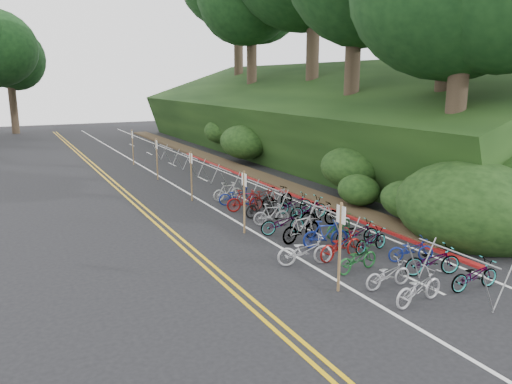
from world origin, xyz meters
TOP-DOWN VIEW (x-y plane):
  - ground at (0.00, 0.00)m, footprint 120.00×120.00m
  - road_markings at (0.63, 10.10)m, footprint 7.47×80.00m
  - red_curb at (5.70, 12.00)m, footprint 0.25×28.00m
  - embankment at (12.96, 19.04)m, footprint 14.30×48.14m
  - bike_rack_front at (3.33, -2.88)m, footprint 1.19×2.79m
  - bike_racks_rest at (3.00, 13.00)m, footprint 1.14×23.00m
  - signpost_near at (0.59, -1.20)m, footprint 0.08×0.40m
  - signposts_rest at (0.60, 14.00)m, footprint 0.08×18.40m
  - bike_front at (0.86, 1.00)m, footprint 1.11×1.97m
  - bike_valet at (2.94, 3.30)m, footprint 3.27×14.87m

SIDE VIEW (x-z plane):
  - ground at x=0.00m, z-range 0.00..0.00m
  - road_markings at x=0.63m, z-range 0.00..0.01m
  - red_curb at x=5.70m, z-range 0.00..0.10m
  - bike_valet at x=2.94m, z-range -0.07..1.01m
  - bike_front at x=0.86m, z-range 0.00..0.98m
  - bike_racks_rest at x=3.00m, z-range 0.27..1.44m
  - bike_rack_front at x=3.33m, z-range 0.27..1.53m
  - signposts_rest at x=0.60m, z-range 0.18..2.68m
  - signpost_near at x=0.59m, z-range 0.18..2.80m
  - embankment at x=12.96m, z-range -1.99..7.12m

